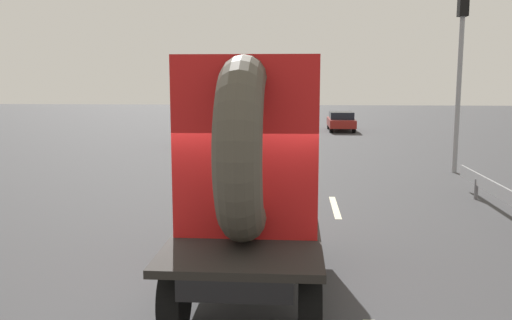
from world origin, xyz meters
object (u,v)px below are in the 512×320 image
at_px(oncoming_car, 341,121).
at_px(flatbed_truck, 253,177).
at_px(traffic_light, 461,55).
at_px(distant_sedan, 213,131).

bearing_deg(oncoming_car, flatbed_truck, -97.61).
bearing_deg(oncoming_car, traffic_light, -79.91).
distance_m(flatbed_truck, oncoming_car, 25.90).
relative_size(flatbed_truck, traffic_light, 0.75).
xyz_separation_m(flatbed_truck, traffic_light, (6.11, 10.62, 2.30)).
distance_m(distant_sedan, oncoming_car, 10.58).
bearing_deg(traffic_light, oncoming_car, 100.09).
height_order(flatbed_truck, distant_sedan, flatbed_truck).
relative_size(flatbed_truck, distant_sedan, 1.10).
xyz_separation_m(flatbed_truck, oncoming_car, (3.43, 25.66, -1.04)).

